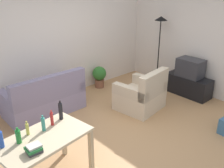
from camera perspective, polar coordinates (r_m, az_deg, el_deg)
The scene contains 17 objects.
ground_plane at distance 4.92m, azimuth 3.08°, elevation -10.18°, with size 5.20×4.40×0.02m, color tan.
wall_rear at distance 6.03m, azimuth -11.78°, elevation 9.69°, with size 5.20×0.10×2.70m, color silver.
wall_right at distance 6.40m, azimuth 20.30°, elevation 9.50°, with size 0.10×4.40×2.70m, color beige.
couch at distance 5.49m, azimuth -14.96°, elevation -3.49°, with size 1.61×0.84×0.92m.
tv_stand at distance 6.47m, azimuth 16.89°, elevation -0.31°, with size 0.44×1.10×0.48m.
tv at distance 6.31m, azimuth 17.38°, elevation 3.54°, with size 0.41×0.60×0.44m.
torchiere_lamp at distance 6.65m, azimuth 10.87°, elevation 11.50°, with size 0.32×0.32×1.81m.
desk at distance 3.52m, azimuth -15.23°, elevation -13.05°, with size 1.28×0.86×0.76m.
potted_plant at distance 6.59m, azimuth -2.88°, elevation 1.96°, with size 0.36×0.36×0.57m.
armchair at distance 5.51m, azimuth 6.79°, elevation -2.58°, with size 1.00×0.95×0.92m.
bottle_blue at distance 3.38m, azimuth -23.96°, elevation -11.44°, with size 0.06×0.06×0.26m.
bottle_green at distance 3.39m, azimuth -20.53°, elevation -11.10°, with size 0.07×0.07×0.22m.
bottle_squat at distance 3.53m, azimuth -18.68°, elevation -9.65°, with size 0.04×0.04×0.20m.
bottle_tall at distance 3.54m, azimuth -15.36°, elevation -8.76°, with size 0.05×0.05×0.23m.
bottle_red at distance 3.64m, azimuth -13.52°, elevation -7.67°, with size 0.04×0.04×0.23m.
bottle_dark at distance 3.74m, azimuth -11.60°, elevation -6.02°, with size 0.06×0.06×0.30m.
book_stack at distance 3.20m, azimuth -17.35°, elevation -13.90°, with size 0.19×0.17×0.09m.
Camera 1 is at (-2.96, -2.89, 2.66)m, focal length 40.21 mm.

